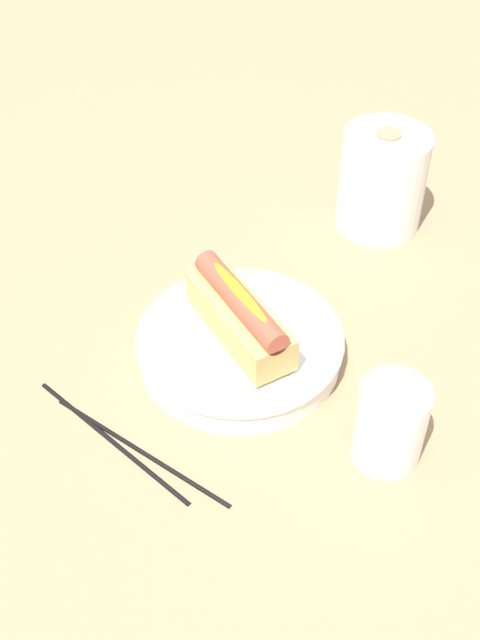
{
  "coord_description": "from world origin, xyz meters",
  "views": [
    {
      "loc": [
        0.42,
        -0.44,
        0.64
      ],
      "look_at": [
        -0.01,
        -0.01,
        0.06
      ],
      "focal_mm": 45.02,
      "sensor_mm": 36.0,
      "label": 1
    }
  ],
  "objects": [
    {
      "name": "chopstick_far",
      "position": [
        -0.02,
        -0.18,
        0.0
      ],
      "size": [
        0.22,
        0.01,
        0.01
      ],
      "primitive_type": "cylinder",
      "rotation": [
        0.0,
        1.57,
        0.03
      ],
      "color": "black",
      "rests_on": "ground_plane"
    },
    {
      "name": "water_glass",
      "position": [
        0.18,
        0.0,
        0.04
      ],
      "size": [
        0.07,
        0.07,
        0.09
      ],
      "color": "white",
      "rests_on": "ground_plane"
    },
    {
      "name": "hotdog_front",
      "position": [
        -0.01,
        -0.01,
        0.06
      ],
      "size": [
        0.16,
        0.09,
        0.06
      ],
      "color": "tan",
      "rests_on": "serving_bowl"
    },
    {
      "name": "ground_plane",
      "position": [
        0.0,
        0.0,
        0.0
      ],
      "size": [
        2.4,
        2.4,
        0.0
      ],
      "primitive_type": "plane",
      "color": "#9E7A56"
    },
    {
      "name": "serving_bowl",
      "position": [
        -0.01,
        -0.01,
        0.02
      ],
      "size": [
        0.23,
        0.23,
        0.04
      ],
      "color": "white",
      "rests_on": "ground_plane"
    },
    {
      "name": "chopstick_near",
      "position": [
        0.01,
        -0.17,
        0.0
      ],
      "size": [
        0.22,
        0.04,
        0.01
      ],
      "primitive_type": "cylinder",
      "rotation": [
        0.0,
        1.57,
        0.15
      ],
      "color": "black",
      "rests_on": "ground_plane"
    },
    {
      "name": "paper_towel_roll",
      "position": [
        -0.05,
        0.3,
        0.07
      ],
      "size": [
        0.11,
        0.11,
        0.13
      ],
      "color": "white",
      "rests_on": "ground_plane"
    }
  ]
}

